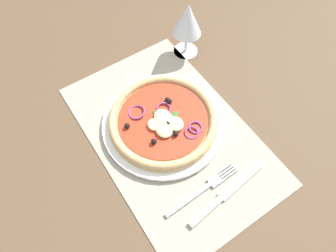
{
  "coord_description": "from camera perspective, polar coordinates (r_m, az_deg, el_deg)",
  "views": [
    {
      "loc": [
        27.51,
        -18.94,
        60.64
      ],
      "look_at": [
        -0.85,
        0.0,
        2.41
      ],
      "focal_mm": 32.67,
      "sensor_mm": 36.0,
      "label": 1
    }
  ],
  "objects": [
    {
      "name": "placemat",
      "position": [
        0.69,
        0.39,
        -1.43
      ],
      "size": [
        50.67,
        32.04,
        0.4
      ],
      "primitive_type": "cube",
      "color": "#A39984",
      "rests_on": "ground_plane"
    },
    {
      "name": "plate",
      "position": [
        0.7,
        -1.08,
        0.45
      ],
      "size": [
        27.77,
        27.77,
        1.01
      ],
      "primitive_type": "cylinder",
      "color": "silver",
      "rests_on": "placemat"
    },
    {
      "name": "pizza",
      "position": [
        0.68,
        -1.07,
        1.1
      ],
      "size": [
        24.54,
        24.54,
        2.62
      ],
      "color": "tan",
      "rests_on": "plate"
    },
    {
      "name": "wine_glass",
      "position": [
        0.78,
        3.68,
        19.07
      ],
      "size": [
        7.2,
        7.2,
        14.9
      ],
      "color": "silver",
      "rests_on": "ground_plane"
    },
    {
      "name": "ground_plane",
      "position": [
        0.7,
        0.38,
        -1.98
      ],
      "size": [
        190.0,
        140.0,
        2.4
      ],
      "primitive_type": "cube",
      "color": "brown"
    },
    {
      "name": "knife",
      "position": [
        0.64,
        10.99,
        -12.02
      ],
      "size": [
        4.0,
        20.05,
        0.62
      ],
      "rotation": [
        0.0,
        0.0,
        1.69
      ],
      "color": "#B2B5BA",
      "rests_on": "placemat"
    },
    {
      "name": "fork",
      "position": [
        0.64,
        7.09,
        -11.23
      ],
      "size": [
        2.39,
        18.04,
        0.44
      ],
      "rotation": [
        0.0,
        0.0,
        1.6
      ],
      "color": "#B2B5BA",
      "rests_on": "placemat"
    }
  ]
}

